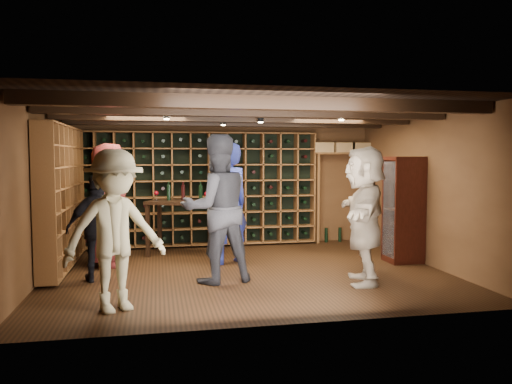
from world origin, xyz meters
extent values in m
plane|color=black|center=(0.00, 0.00, 0.00)|extent=(6.00, 6.00, 0.00)
plane|color=brown|center=(0.00, 2.50, 1.25)|extent=(6.00, 0.00, 6.00)
plane|color=brown|center=(0.00, -2.50, 1.25)|extent=(6.00, 0.00, 6.00)
plane|color=brown|center=(-3.00, 0.00, 1.25)|extent=(0.00, 5.00, 5.00)
plane|color=brown|center=(3.00, 0.00, 1.25)|extent=(0.00, 5.00, 5.00)
plane|color=black|center=(0.00, 0.00, 2.50)|extent=(6.00, 6.00, 0.00)
cube|color=black|center=(0.00, -1.60, 2.42)|extent=(5.90, 0.18, 0.16)
cube|color=black|center=(0.00, -0.50, 2.42)|extent=(5.90, 0.18, 0.16)
cube|color=black|center=(0.00, 0.60, 2.42)|extent=(5.90, 0.18, 0.16)
cube|color=black|center=(0.00, 1.70, 2.42)|extent=(5.90, 0.18, 0.16)
cylinder|color=black|center=(-1.20, 0.00, 2.39)|extent=(0.10, 0.10, 0.10)
cylinder|color=black|center=(0.30, 0.40, 2.39)|extent=(0.10, 0.10, 0.10)
cylinder|color=black|center=(1.40, -0.30, 2.39)|extent=(0.10, 0.10, 0.10)
cylinder|color=black|center=(-0.20, 1.20, 2.39)|extent=(0.10, 0.10, 0.10)
cube|color=brown|center=(-0.52, 2.33, 1.15)|extent=(4.65, 0.30, 2.20)
cube|color=black|center=(-0.52, 2.33, 1.15)|extent=(4.56, 0.02, 2.16)
cube|color=brown|center=(-2.83, 0.82, 1.15)|extent=(0.30, 2.65, 2.20)
cube|color=black|center=(-2.83, 0.82, 1.15)|extent=(0.29, 0.02, 2.16)
cube|color=brown|center=(2.40, 2.32, 1.85)|extent=(1.15, 0.32, 0.04)
cube|color=brown|center=(2.92, 2.32, 0.93)|extent=(0.05, 0.28, 1.85)
cube|color=brown|center=(1.88, 2.32, 0.93)|extent=(0.05, 0.28, 1.85)
cube|color=tan|center=(2.00, 2.32, 1.97)|extent=(0.40, 0.30, 0.20)
cube|color=tan|center=(2.45, 2.32, 1.97)|extent=(0.40, 0.30, 0.20)
cube|color=tan|center=(2.80, 2.32, 1.97)|extent=(0.40, 0.30, 0.20)
cube|color=#34100A|center=(2.72, 0.20, 0.05)|extent=(0.55, 0.50, 0.10)
cube|color=#34100A|center=(2.72, 0.20, 0.90)|extent=(0.55, 0.50, 1.70)
cube|color=white|center=(2.46, 0.20, 0.90)|extent=(0.01, 0.46, 1.60)
cube|color=#34100A|center=(2.72, 0.20, 0.90)|extent=(0.50, 0.44, 0.02)
sphere|color=#59260C|center=(2.70, 0.20, 1.00)|extent=(0.18, 0.18, 0.18)
imported|color=navy|center=(-0.19, 0.67, 1.00)|extent=(0.86, 0.74, 2.00)
imported|color=black|center=(-0.53, -0.55, 1.05)|extent=(1.16, 0.99, 2.09)
imported|color=maroon|center=(-2.13, 0.86, 1.00)|extent=(0.71, 1.02, 2.00)
imported|color=black|center=(-2.17, -0.16, 0.76)|extent=(0.97, 0.62, 1.53)
imported|color=#989069|center=(-1.83, -1.65, 0.93)|extent=(1.38, 1.14, 1.86)
imported|color=gray|center=(1.49, -1.00, 0.96)|extent=(1.10, 1.87, 1.92)
cube|color=black|center=(-0.86, 1.46, 0.96)|extent=(1.46, 1.11, 0.05)
cube|color=black|center=(-1.52, 1.44, 0.47)|extent=(0.09, 0.09, 0.94)
cube|color=black|center=(-0.41, 0.98, 0.47)|extent=(0.09, 0.09, 0.94)
cube|color=black|center=(-1.31, 1.95, 0.47)|extent=(0.09, 0.09, 0.94)
cube|color=black|center=(-0.20, 1.49, 0.47)|extent=(0.09, 0.09, 0.94)
cylinder|color=black|center=(-1.14, 1.64, 1.13)|extent=(0.07, 0.07, 0.28)
cylinder|color=black|center=(-0.89, 1.53, 1.13)|extent=(0.07, 0.07, 0.28)
cylinder|color=black|center=(-0.59, 1.41, 1.13)|extent=(0.07, 0.07, 0.28)
camera|label=1|loc=(-1.35, -7.51, 1.77)|focal=35.00mm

